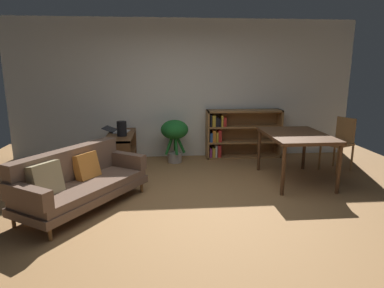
% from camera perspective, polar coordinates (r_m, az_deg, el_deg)
% --- Properties ---
extents(ground_plane, '(8.16, 8.16, 0.00)m').
position_cam_1_polar(ground_plane, '(4.42, 1.11, -10.94)').
color(ground_plane, '#9E7042').
extents(back_wall_panel, '(6.80, 0.10, 2.70)m').
position_cam_1_polar(back_wall_panel, '(6.75, -1.33, 9.24)').
color(back_wall_panel, silver).
rests_on(back_wall_panel, ground_plane).
extents(fabric_couch, '(1.58, 1.87, 0.76)m').
position_cam_1_polar(fabric_couch, '(4.58, -18.84, -5.84)').
color(fabric_couch, brown).
rests_on(fabric_couch, ground_plane).
extents(media_console, '(0.46, 1.23, 0.62)m').
position_cam_1_polar(media_console, '(6.21, -11.96, -1.23)').
color(media_console, brown).
rests_on(media_console, ground_plane).
extents(open_laptop, '(0.50, 0.40, 0.09)m').
position_cam_1_polar(open_laptop, '(6.33, -12.56, 2.23)').
color(open_laptop, silver).
rests_on(open_laptop, media_console).
extents(desk_speaker, '(0.17, 0.17, 0.26)m').
position_cam_1_polar(desk_speaker, '(5.93, -11.87, 2.58)').
color(desk_speaker, black).
rests_on(desk_speaker, media_console).
extents(potted_floor_plant, '(0.52, 0.52, 0.82)m').
position_cam_1_polar(potted_floor_plant, '(6.34, -2.98, 1.85)').
color(potted_floor_plant, '#9E9389').
rests_on(potted_floor_plant, ground_plane).
extents(dining_table, '(0.92, 1.30, 0.77)m').
position_cam_1_polar(dining_table, '(5.51, 17.35, 0.91)').
color(dining_table, '#56351E').
rests_on(dining_table, ground_plane).
extents(dining_chair_near, '(0.56, 0.54, 0.93)m').
position_cam_1_polar(dining_chair_near, '(6.41, 23.90, 0.51)').
color(dining_chair_near, olive).
rests_on(dining_chair_near, ground_plane).
extents(bookshelf, '(1.50, 0.35, 0.96)m').
position_cam_1_polar(bookshelf, '(6.82, 7.81, 1.78)').
color(bookshelf, olive).
rests_on(bookshelf, ground_plane).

